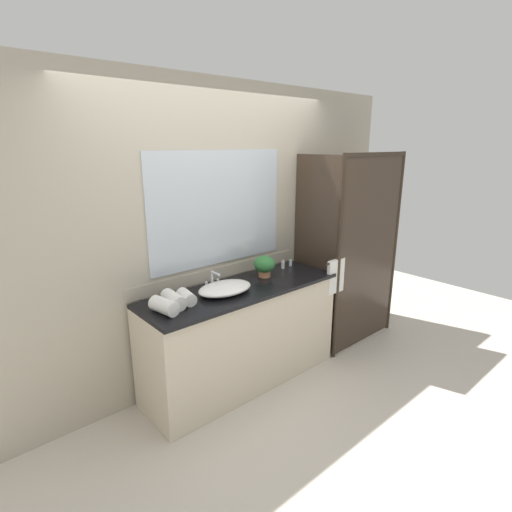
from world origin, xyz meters
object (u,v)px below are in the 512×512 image
at_px(amenity_bottle_conditioner, 291,262).
at_px(amenity_bottle_lotion, 283,264).
at_px(rolled_towel_middle, 173,300).
at_px(sink_basin, 225,288).
at_px(potted_plant, 264,265).
at_px(rolled_towel_near_edge, 164,306).
at_px(faucet, 213,282).
at_px(rolled_towel_far_edge, 186,297).

bearing_deg(amenity_bottle_conditioner, amenity_bottle_lotion, -175.95).
xyz_separation_m(amenity_bottle_lotion, rolled_towel_middle, (-1.28, -0.13, 0.01)).
bearing_deg(sink_basin, potted_plant, 10.07).
distance_m(potted_plant, rolled_towel_near_edge, 1.10).
distance_m(sink_basin, amenity_bottle_conditioner, 0.95).
distance_m(faucet, rolled_towel_middle, 0.49).
relative_size(amenity_bottle_lotion, rolled_towel_far_edge, 0.46).
distance_m(potted_plant, rolled_towel_far_edge, 0.88).
xyz_separation_m(amenity_bottle_lotion, rolled_towel_near_edge, (-1.39, -0.20, 0.01)).
distance_m(amenity_bottle_conditioner, rolled_towel_far_edge, 1.30).
height_order(sink_basin, rolled_towel_near_edge, rolled_towel_near_edge).
relative_size(potted_plant, amenity_bottle_conditioner, 2.26).
bearing_deg(sink_basin, amenity_bottle_lotion, 10.80).
bearing_deg(rolled_towel_middle, sink_basin, -2.71).
distance_m(faucet, rolled_towel_far_edge, 0.39).
bearing_deg(potted_plant, sink_basin, -169.93).
height_order(amenity_bottle_lotion, rolled_towel_far_edge, rolled_towel_far_edge).
xyz_separation_m(rolled_towel_middle, rolled_towel_far_edge, (0.11, -0.00, -0.01)).
relative_size(faucet, amenity_bottle_lotion, 1.97).
bearing_deg(faucet, amenity_bottle_lotion, -1.33).
xyz_separation_m(faucet, rolled_towel_far_edge, (-0.35, -0.16, 0.00)).
bearing_deg(faucet, potted_plant, -9.21).
bearing_deg(rolled_towel_near_edge, potted_plant, 6.88).
bearing_deg(amenity_bottle_conditioner, rolled_towel_far_edge, -173.53).
relative_size(rolled_towel_near_edge, rolled_towel_middle, 0.96).
relative_size(faucet, rolled_towel_near_edge, 0.77).
height_order(amenity_bottle_lotion, rolled_towel_near_edge, rolled_towel_near_edge).
distance_m(amenity_bottle_lotion, rolled_towel_middle, 1.29).
relative_size(amenity_bottle_lotion, rolled_towel_middle, 0.37).
distance_m(amenity_bottle_conditioner, rolled_towel_near_edge, 1.52).
relative_size(sink_basin, rolled_towel_far_edge, 2.54).
height_order(amenity_bottle_conditioner, rolled_towel_far_edge, rolled_towel_far_edge).
bearing_deg(rolled_towel_near_edge, faucet, 20.56).
distance_m(faucet, amenity_bottle_lotion, 0.82).
distance_m(faucet, rolled_towel_near_edge, 0.61).
distance_m(sink_basin, rolled_towel_near_edge, 0.58).
xyz_separation_m(potted_plant, amenity_bottle_conditioner, (0.42, 0.07, -0.07)).
bearing_deg(amenity_bottle_conditioner, sink_basin, -170.01).
bearing_deg(amenity_bottle_lotion, faucet, 178.67).
xyz_separation_m(potted_plant, rolled_towel_near_edge, (-1.09, -0.13, -0.06)).
bearing_deg(rolled_towel_middle, potted_plant, 4.07).
bearing_deg(amenity_bottle_lotion, potted_plant, -167.96).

